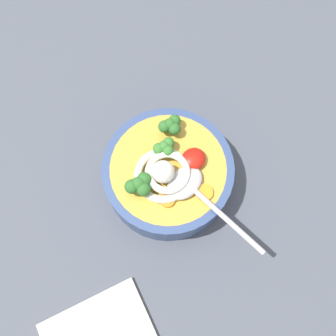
# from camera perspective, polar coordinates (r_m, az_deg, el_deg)

# --- Properties ---
(table_slab) EXTENTS (1.24, 1.24, 0.03)m
(table_slab) POSITION_cam_1_polar(r_m,az_deg,el_deg) (0.68, -0.87, -1.24)
(table_slab) COLOR #474C56
(table_slab) RESTS_ON ground
(soup_bowl) EXTENTS (0.20, 0.20, 0.06)m
(soup_bowl) POSITION_cam_1_polar(r_m,az_deg,el_deg) (0.63, 0.00, -0.90)
(soup_bowl) COLOR #334775
(soup_bowl) RESTS_ON table_slab
(noodle_pile) EXTENTS (0.10, 0.09, 0.04)m
(noodle_pile) POSITION_cam_1_polar(r_m,az_deg,el_deg) (0.59, -0.51, -0.80)
(noodle_pile) COLOR silver
(noodle_pile) RESTS_ON soup_bowl
(soup_spoon) EXTENTS (0.06, 0.17, 0.02)m
(soup_spoon) POSITION_cam_1_polar(r_m,az_deg,el_deg) (0.59, 3.48, -2.90)
(soup_spoon) COLOR #B7B7BC
(soup_spoon) RESTS_ON soup_bowl
(chili_sauce_dollop) EXTENTS (0.04, 0.04, 0.02)m
(chili_sauce_dollop) POSITION_cam_1_polar(r_m,az_deg,el_deg) (0.60, 3.63, 1.26)
(chili_sauce_dollop) COLOR #B2190F
(chili_sauce_dollop) RESTS_ON soup_bowl
(broccoli_floret_rear) EXTENTS (0.04, 0.03, 0.03)m
(broccoli_floret_rear) POSITION_cam_1_polar(r_m,az_deg,el_deg) (0.60, -0.44, 2.96)
(broccoli_floret_rear) COLOR #7A9E60
(broccoli_floret_rear) RESTS_ON soup_bowl
(broccoli_floret_front) EXTENTS (0.04, 0.03, 0.03)m
(broccoli_floret_front) POSITION_cam_1_polar(r_m,az_deg,el_deg) (0.61, 0.41, 6.13)
(broccoli_floret_front) COLOR #7A9E60
(broccoli_floret_front) RESTS_ON soup_bowl
(broccoli_floret_beside_chili) EXTENTS (0.04, 0.04, 0.03)m
(broccoli_floret_beside_chili) POSITION_cam_1_polar(r_m,az_deg,el_deg) (0.58, -4.09, -2.41)
(broccoli_floret_beside_chili) COLOR #7A9E60
(broccoli_floret_beside_chili) RESTS_ON soup_bowl
(carrot_slice_far) EXTENTS (0.02, 0.02, 0.01)m
(carrot_slice_far) POSITION_cam_1_polar(r_m,az_deg,el_deg) (0.61, -2.43, 1.55)
(carrot_slice_far) COLOR orange
(carrot_slice_far) RESTS_ON soup_bowl
(carrot_slice_left) EXTENTS (0.02, 0.02, 0.01)m
(carrot_slice_left) POSITION_cam_1_polar(r_m,az_deg,el_deg) (0.59, -0.05, -4.68)
(carrot_slice_left) COLOR orange
(carrot_slice_left) RESTS_ON soup_bowl
(carrot_slice_extra_b) EXTENTS (0.03, 0.03, 0.01)m
(carrot_slice_extra_b) POSITION_cam_1_polar(r_m,az_deg,el_deg) (0.59, 5.24, -3.52)
(carrot_slice_extra_b) COLOR orange
(carrot_slice_extra_b) RESTS_ON soup_bowl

